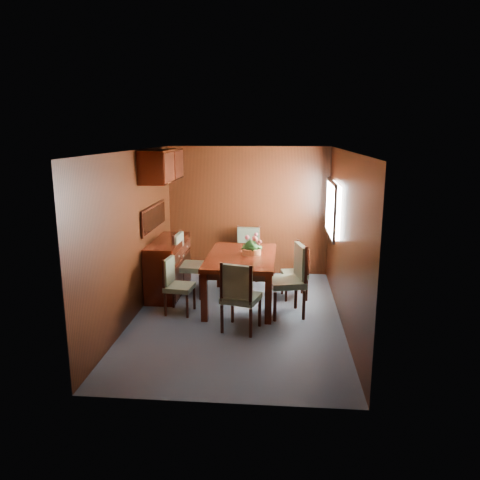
# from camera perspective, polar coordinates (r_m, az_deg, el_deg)

# --- Properties ---
(ground) EXTENTS (4.50, 4.50, 0.00)m
(ground) POSITION_cam_1_polar(r_m,az_deg,el_deg) (6.96, -0.34, -9.34)
(ground) COLOR #404B57
(ground) RESTS_ON ground
(room_shell) EXTENTS (3.06, 4.52, 2.41)m
(room_shell) POSITION_cam_1_polar(r_m,az_deg,el_deg) (6.86, -0.98, 4.48)
(room_shell) COLOR black
(room_shell) RESTS_ON ground
(sideboard) EXTENTS (0.48, 1.40, 0.90)m
(sideboard) POSITION_cam_1_polar(r_m,az_deg,el_deg) (7.95, -8.70, -3.20)
(sideboard) COLOR #340E06
(sideboard) RESTS_ON ground
(dining_table) EXTENTS (1.07, 1.69, 0.78)m
(dining_table) POSITION_cam_1_polar(r_m,az_deg,el_deg) (7.28, 0.18, -2.72)
(dining_table) COLOR #340E06
(dining_table) RESTS_ON ground
(chair_left_near) EXTENTS (0.43, 0.45, 0.86)m
(chair_left_near) POSITION_cam_1_polar(r_m,az_deg,el_deg) (7.03, -7.89, -5.09)
(chair_left_near) COLOR black
(chair_left_near) RESTS_ON ground
(chair_left_far) EXTENTS (0.50, 0.52, 1.05)m
(chair_left_far) POSITION_cam_1_polar(r_m,az_deg,el_deg) (7.75, -6.64, -2.53)
(chair_left_far) COLOR black
(chair_left_far) RESTS_ON ground
(chair_right_near) EXTENTS (0.60, 0.61, 1.09)m
(chair_right_near) POSITION_cam_1_polar(r_m,az_deg,el_deg) (6.90, 6.34, -4.31)
(chair_right_near) COLOR black
(chair_right_near) RESTS_ON ground
(chair_right_far) EXTENTS (0.45, 0.47, 0.86)m
(chair_right_far) POSITION_cam_1_polar(r_m,az_deg,el_deg) (7.66, 7.17, -3.57)
(chair_right_far) COLOR black
(chair_right_far) RESTS_ON ground
(chair_head) EXTENTS (0.57, 0.56, 0.99)m
(chair_head) POSITION_cam_1_polar(r_m,az_deg,el_deg) (6.28, -0.09, -6.51)
(chair_head) COLOR black
(chair_head) RESTS_ON ground
(chair_foot) EXTENTS (0.48, 0.46, 0.95)m
(chair_foot) POSITION_cam_1_polar(r_m,az_deg,el_deg) (8.64, 0.94, -1.20)
(chair_foot) COLOR black
(chair_foot) RESTS_ON ground
(flower_centerpiece) EXTENTS (0.32, 0.32, 0.32)m
(flower_centerpiece) POSITION_cam_1_polar(r_m,az_deg,el_deg) (7.28, 1.42, -0.58)
(flower_centerpiece) COLOR #B16636
(flower_centerpiece) RESTS_ON dining_table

